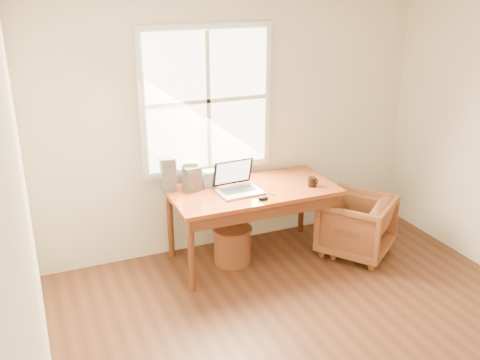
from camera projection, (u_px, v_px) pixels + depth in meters
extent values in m
cube|color=beige|center=(234.00, 122.00, 5.32)|extent=(4.00, 0.02, 2.60)
cube|color=beige|center=(33.00, 269.00, 2.65)|extent=(0.02, 4.50, 2.60)
cube|color=silver|center=(207.00, 100.00, 5.09)|extent=(1.32, 0.05, 1.42)
cube|color=white|center=(208.00, 101.00, 5.07)|extent=(1.20, 0.02, 1.30)
cube|color=silver|center=(208.00, 101.00, 5.06)|extent=(0.04, 0.02, 1.30)
cube|color=silver|center=(208.00, 101.00, 5.06)|extent=(1.20, 0.02, 0.04)
cube|color=brown|center=(253.00, 190.00, 5.13)|extent=(1.60, 0.80, 0.04)
imported|color=brown|center=(356.00, 225.00, 5.39)|extent=(0.93, 0.93, 0.61)
cylinder|color=brown|center=(232.00, 245.00, 5.25)|extent=(0.44, 0.44, 0.36)
ellipsoid|color=black|center=(263.00, 198.00, 4.86)|extent=(0.11, 0.08, 0.03)
cylinder|color=black|center=(312.00, 182.00, 5.16)|extent=(0.10, 0.10, 0.09)
cube|color=silver|center=(191.00, 174.00, 5.10)|extent=(0.17, 0.16, 0.27)
cube|color=#29292E|center=(192.00, 179.00, 5.06)|extent=(0.16, 0.15, 0.23)
cube|color=#9B9AA7|center=(168.00, 174.00, 5.04)|extent=(0.15, 0.14, 0.32)
cube|color=silver|center=(209.00, 178.00, 5.16)|extent=(0.14, 0.12, 0.16)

